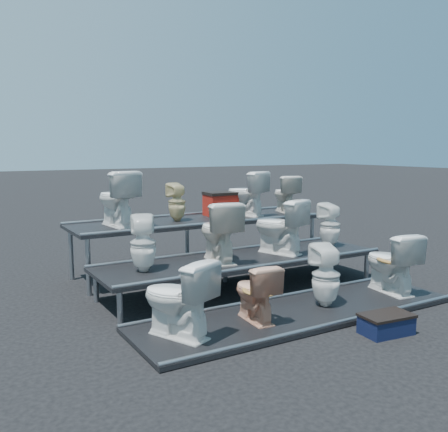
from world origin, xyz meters
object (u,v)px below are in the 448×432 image
toilet_4 (143,243)px  toilet_2 (326,275)px  toilet_1 (255,292)px  toilet_3 (391,262)px  red_crate (221,205)px  toilet_11 (286,194)px  toilet_5 (219,231)px  toilet_8 (117,198)px  toilet_0 (177,298)px  toilet_7 (330,225)px  toilet_9 (177,202)px  toilet_6 (279,226)px  toilet_10 (246,193)px  step_stool (386,325)px

toilet_4 → toilet_2: bearing=164.5°
toilet_1 → toilet_3: 2.23m
toilet_4 → red_crate: size_ratio=1.45×
toilet_11 → toilet_3: bearing=101.5°
toilet_5 → toilet_8: 1.69m
toilet_0 → toilet_7: bearing=177.5°
toilet_1 → toilet_9: size_ratio=1.10×
toilet_5 → toilet_11: 2.52m
toilet_5 → toilet_6: 1.03m
toilet_6 → toilet_7: size_ratio=1.17×
red_crate → toilet_1: bearing=-109.8°
toilet_9 → toilet_8: bearing=-4.8°
toilet_0 → toilet_1: size_ratio=1.24×
toilet_1 → toilet_6: size_ratio=0.82×
toilet_5 → toilet_8: toilet_8 is taller
toilet_1 → toilet_5: size_ratio=0.80×
toilet_0 → toilet_5: size_ratio=0.99×
toilet_3 → red_crate: (-1.06, 2.80, 0.56)m
toilet_0 → toilet_2: bearing=155.9°
toilet_10 → toilet_9: bearing=-15.8°
toilet_9 → step_stool: bearing=98.5°
toilet_0 → toilet_4: size_ratio=1.15×
toilet_0 → toilet_3: same height
toilet_0 → toilet_7: toilet_7 is taller
toilet_1 → toilet_4: 1.60m
toilet_0 → toilet_9: toilet_9 is taller
toilet_4 → toilet_8: toilet_8 is taller
toilet_1 → toilet_8: bearing=-69.3°
toilet_2 → toilet_6: toilet_6 is taller
red_crate → step_stool: (-0.08, -3.75, -0.94)m
toilet_11 → toilet_9: bearing=15.6°
toilet_4 → step_stool: toilet_4 is taller
toilet_5 → toilet_6: size_ratio=1.03×
toilet_5 → red_crate: bearing=-110.6°
toilet_5 → toilet_9: size_ratio=1.38×
toilet_1 → toilet_10: bearing=-115.8°
toilet_1 → toilet_7: (2.30, 1.30, 0.41)m
toilet_10 → toilet_5: bearing=29.7°
toilet_6 → red_crate: toilet_6 is taller
step_stool → toilet_5: bearing=116.0°
toilet_9 → red_crate: 0.95m
toilet_1 → toilet_3: size_ratio=0.81×
toilet_7 → red_crate: red_crate is taller
red_crate → toilet_0: bearing=-124.6°
toilet_5 → toilet_0: bearing=56.4°
toilet_0 → toilet_8: toilet_8 is taller
toilet_1 → red_crate: bearing=-107.7°
toilet_3 → red_crate: bearing=-61.5°
toilet_6 → step_stool: (-0.21, -2.25, -0.77)m
toilet_6 → toilet_4: bearing=-18.7°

